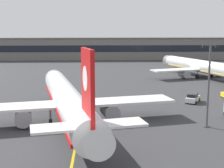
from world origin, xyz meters
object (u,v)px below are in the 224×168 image
object	(u,v)px
service_car_nearest	(193,98)
apron_lamp_post	(209,84)
airliner_foreground	(67,100)
airliner_background	(201,67)

from	to	relation	value
service_car_nearest	apron_lamp_post	bearing A→B (deg)	-99.14
airliner_foreground	airliner_background	world-z (taller)	airliner_foreground
airliner_background	apron_lamp_post	size ratio (longest dim) A/B	3.18
apron_lamp_post	service_car_nearest	bearing A→B (deg)	80.86
airliner_background	service_car_nearest	xyz separation A→B (m)	(-11.21, -30.85, -2.28)
airliner_background	apron_lamp_post	distance (m)	48.39
airliner_background	apron_lamp_post	xyz separation A→B (m)	(-13.69, -46.31, 2.98)
service_car_nearest	airliner_background	bearing A→B (deg)	70.04
airliner_background	service_car_nearest	size ratio (longest dim) A/B	8.04
airliner_foreground	airliner_background	xyz separation A→B (m)	(33.10, 43.65, -0.32)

